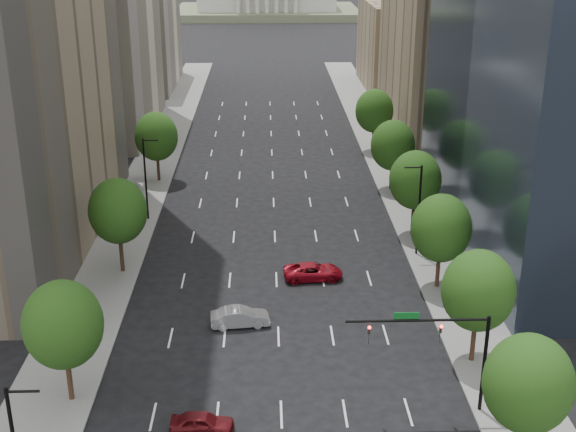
{
  "coord_description": "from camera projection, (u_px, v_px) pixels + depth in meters",
  "views": [
    {
      "loc": [
        -0.82,
        -11.77,
        30.12
      ],
      "look_at": [
        0.89,
        45.1,
        8.0
      ],
      "focal_mm": 47.77,
      "sensor_mm": 36.0,
      "label": 1
    }
  ],
  "objects": [
    {
      "name": "car_maroon",
      "position": [
        202.0,
        423.0,
        47.88
      ],
      "size": [
        4.09,
        1.8,
        1.37
      ],
      "primitive_type": "imported",
      "rotation": [
        0.0,
        0.0,
        1.53
      ],
      "color": "#550E12",
      "rests_on": "ground"
    },
    {
      "name": "tree_right_0",
      "position": [
        528.0,
        384.0,
        43.63
      ],
      "size": [
        5.2,
        5.2,
        8.39
      ],
      "color": "#382316",
      "rests_on": "ground"
    },
    {
      "name": "tree_right_1",
      "position": [
        478.0,
        291.0,
        53.74
      ],
      "size": [
        5.2,
        5.2,
        8.75
      ],
      "color": "#382316",
      "rests_on": "ground"
    },
    {
      "name": "streetlight_ln",
      "position": [
        146.0,
        177.0,
        80.32
      ],
      "size": [
        1.7,
        0.2,
        9.0
      ],
      "color": "black",
      "rests_on": "ground"
    },
    {
      "name": "tree_left_1",
      "position": [
        118.0,
        211.0,
        67.79
      ],
      "size": [
        5.2,
        5.2,
        8.97
      ],
      "color": "#382316",
      "rests_on": "ground"
    },
    {
      "name": "parking_tan_right",
      "position": [
        444.0,
        31.0,
        110.32
      ],
      "size": [
        14.0,
        30.0,
        30.0
      ],
      "primitive_type": "cube",
      "color": "#8C7759",
      "rests_on": "ground"
    },
    {
      "name": "tree_right_2",
      "position": [
        441.0,
        228.0,
        64.98
      ],
      "size": [
        5.2,
        5.2,
        8.61
      ],
      "color": "#382316",
      "rests_on": "ground"
    },
    {
      "name": "car_silver",
      "position": [
        240.0,
        317.0,
        60.42
      ],
      "size": [
        4.82,
        2.16,
        1.54
      ],
      "primitive_type": "imported",
      "rotation": [
        0.0,
        0.0,
        1.69
      ],
      "color": "#95969A",
      "rests_on": "ground"
    },
    {
      "name": "sidewalk_right",
      "position": [
        426.0,
        234.0,
        78.2
      ],
      "size": [
        6.0,
        200.0,
        0.15
      ],
      "primitive_type": "cube",
      "color": "slate",
      "rests_on": "ground"
    },
    {
      "name": "car_red_far",
      "position": [
        313.0,
        271.0,
        68.35
      ],
      "size": [
        5.46,
        2.84,
        1.47
      ],
      "primitive_type": "imported",
      "rotation": [
        0.0,
        0.0,
        1.65
      ],
      "color": "maroon",
      "rests_on": "ground"
    },
    {
      "name": "tree_right_3",
      "position": [
        415.0,
        180.0,
        76.05
      ],
      "size": [
        5.2,
        5.2,
        8.89
      ],
      "color": "#382316",
      "rests_on": "ground"
    },
    {
      "name": "streetlight_rn",
      "position": [
        418.0,
        208.0,
        71.76
      ],
      "size": [
        1.7,
        0.2,
        9.0
      ],
      "color": "black",
      "rests_on": "ground"
    },
    {
      "name": "traffic_signal",
      "position": [
        448.0,
        343.0,
        48.26
      ],
      "size": [
        9.12,
        0.4,
        7.38
      ],
      "color": "black",
      "rests_on": "ground"
    },
    {
      "name": "tree_right_5",
      "position": [
        374.0,
        111.0,
        104.05
      ],
      "size": [
        5.2,
        5.2,
        8.75
      ],
      "color": "#382316",
      "rests_on": "ground"
    },
    {
      "name": "foothills",
      "position": [
        310.0,
        12.0,
        594.97
      ],
      "size": [
        720.0,
        413.0,
        263.0
      ],
      "color": "olive",
      "rests_on": "ground"
    },
    {
      "name": "tree_right_4",
      "position": [
        393.0,
        145.0,
        89.25
      ],
      "size": [
        5.2,
        5.2,
        8.46
      ],
      "color": "#382316",
      "rests_on": "ground"
    },
    {
      "name": "sidewalk_left",
      "position": [
        122.0,
        237.0,
        77.33
      ],
      "size": [
        6.0,
        200.0,
        0.15
      ],
      "primitive_type": "cube",
      "color": "slate",
      "rests_on": "ground"
    },
    {
      "name": "filler_right",
      "position": [
        402.0,
        45.0,
        143.61
      ],
      "size": [
        14.0,
        26.0,
        16.0
      ],
      "primitive_type": "cube",
      "color": "#8C7759",
      "rests_on": "ground"
    },
    {
      "name": "tree_left_0",
      "position": [
        63.0,
        325.0,
        49.23
      ],
      "size": [
        5.2,
        5.2,
        8.75
      ],
      "color": "#382316",
      "rests_on": "ground"
    },
    {
      "name": "midrise_cream_left",
      "position": [
        98.0,
        12.0,
        110.81
      ],
      "size": [
        14.0,
        30.0,
        35.0
      ],
      "primitive_type": "cube",
      "color": "beige",
      "rests_on": "ground"
    },
    {
      "name": "filler_left",
      "position": [
        137.0,
        39.0,
        144.64
      ],
      "size": [
        14.0,
        26.0,
        18.0
      ],
      "primitive_type": "cube",
      "color": "beige",
      "rests_on": "ground"
    },
    {
      "name": "tree_left_2",
      "position": [
        156.0,
        136.0,
        92.12
      ],
      "size": [
        5.2,
        5.2,
        8.68
      ],
      "color": "#382316",
      "rests_on": "ground"
    }
  ]
}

